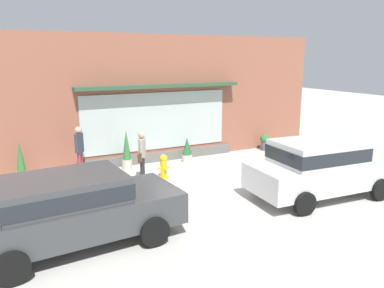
{
  "coord_description": "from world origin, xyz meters",
  "views": [
    {
      "loc": [
        -5.41,
        -10.26,
        3.96
      ],
      "look_at": [
        0.43,
        1.2,
        0.99
      ],
      "focal_mm": 35.65,
      "sensor_mm": 36.0,
      "label": 1
    }
  ],
  "objects_px": {
    "potted_plant_by_entrance": "(187,150)",
    "fire_hydrant": "(164,166)",
    "pedestrian_with_handbag": "(142,153)",
    "potted_plant_trailing_edge": "(265,141)",
    "potted_plant_doorstep": "(21,163)",
    "potted_plant_window_right": "(127,151)",
    "pedestrian_passerby": "(79,148)",
    "parked_car_dark_gray": "(71,206)",
    "parked_car_silver": "(320,166)"
  },
  "relations": [
    {
      "from": "potted_plant_window_right",
      "to": "potted_plant_doorstep",
      "type": "bearing_deg",
      "value": 177.36
    },
    {
      "from": "pedestrian_passerby",
      "to": "parked_car_silver",
      "type": "height_order",
      "value": "pedestrian_passerby"
    },
    {
      "from": "pedestrian_passerby",
      "to": "potted_plant_window_right",
      "type": "xyz_separation_m",
      "value": [
        1.64,
        0.11,
        -0.33
      ]
    },
    {
      "from": "fire_hydrant",
      "to": "parked_car_dark_gray",
      "type": "bearing_deg",
      "value": -136.08
    },
    {
      "from": "fire_hydrant",
      "to": "potted_plant_by_entrance",
      "type": "xyz_separation_m",
      "value": [
        1.59,
        1.47,
        0.05
      ]
    },
    {
      "from": "pedestrian_passerby",
      "to": "potted_plant_by_entrance",
      "type": "relative_size",
      "value": 1.8
    },
    {
      "from": "potted_plant_by_entrance",
      "to": "potted_plant_window_right",
      "type": "distance_m",
      "value": 2.38
    },
    {
      "from": "fire_hydrant",
      "to": "parked_car_dark_gray",
      "type": "height_order",
      "value": "parked_car_dark_gray"
    },
    {
      "from": "pedestrian_passerby",
      "to": "potted_plant_trailing_edge",
      "type": "bearing_deg",
      "value": -57.49
    },
    {
      "from": "parked_car_silver",
      "to": "pedestrian_with_handbag",
      "type": "bearing_deg",
      "value": 142.16
    },
    {
      "from": "potted_plant_window_right",
      "to": "parked_car_dark_gray",
      "type": "bearing_deg",
      "value": -119.18
    },
    {
      "from": "pedestrian_with_handbag",
      "to": "potted_plant_window_right",
      "type": "height_order",
      "value": "pedestrian_with_handbag"
    },
    {
      "from": "parked_car_dark_gray",
      "to": "potted_plant_trailing_edge",
      "type": "distance_m",
      "value": 10.23
    },
    {
      "from": "pedestrian_with_handbag",
      "to": "potted_plant_trailing_edge",
      "type": "relative_size",
      "value": 2.34
    },
    {
      "from": "potted_plant_doorstep",
      "to": "potted_plant_trailing_edge",
      "type": "relative_size",
      "value": 1.93
    },
    {
      "from": "pedestrian_with_handbag",
      "to": "parked_car_silver",
      "type": "bearing_deg",
      "value": 78.27
    },
    {
      "from": "pedestrian_with_handbag",
      "to": "potted_plant_by_entrance",
      "type": "xyz_separation_m",
      "value": [
        2.34,
        1.48,
        -0.5
      ]
    },
    {
      "from": "pedestrian_passerby",
      "to": "potted_plant_trailing_edge",
      "type": "height_order",
      "value": "pedestrian_passerby"
    },
    {
      "from": "pedestrian_passerby",
      "to": "potted_plant_doorstep",
      "type": "xyz_separation_m",
      "value": [
        -1.8,
        0.27,
        -0.36
      ]
    },
    {
      "from": "pedestrian_passerby",
      "to": "potted_plant_window_right",
      "type": "height_order",
      "value": "pedestrian_passerby"
    },
    {
      "from": "parked_car_silver",
      "to": "potted_plant_window_right",
      "type": "distance_m",
      "value": 6.55
    },
    {
      "from": "fire_hydrant",
      "to": "potted_plant_window_right",
      "type": "distance_m",
      "value": 1.74
    },
    {
      "from": "parked_car_silver",
      "to": "potted_plant_trailing_edge",
      "type": "relative_size",
      "value": 6.2
    },
    {
      "from": "potted_plant_by_entrance",
      "to": "potted_plant_window_right",
      "type": "height_order",
      "value": "potted_plant_window_right"
    },
    {
      "from": "fire_hydrant",
      "to": "potted_plant_window_right",
      "type": "bearing_deg",
      "value": 116.73
    },
    {
      "from": "parked_car_dark_gray",
      "to": "potted_plant_window_right",
      "type": "relative_size",
      "value": 3.22
    },
    {
      "from": "fire_hydrant",
      "to": "potted_plant_trailing_edge",
      "type": "xyz_separation_m",
      "value": [
        5.39,
        1.61,
        -0.02
      ]
    },
    {
      "from": "potted_plant_doorstep",
      "to": "potted_plant_by_entrance",
      "type": "bearing_deg",
      "value": -2.14
    },
    {
      "from": "potted_plant_by_entrance",
      "to": "fire_hydrant",
      "type": "bearing_deg",
      "value": -137.23
    },
    {
      "from": "pedestrian_passerby",
      "to": "parked_car_silver",
      "type": "distance_m",
      "value": 7.6
    },
    {
      "from": "parked_car_dark_gray",
      "to": "pedestrian_passerby",
      "type": "bearing_deg",
      "value": 72.96
    },
    {
      "from": "pedestrian_with_handbag",
      "to": "potted_plant_trailing_edge",
      "type": "bearing_deg",
      "value": 134.71
    },
    {
      "from": "parked_car_dark_gray",
      "to": "fire_hydrant",
      "type": "bearing_deg",
      "value": 39.84
    },
    {
      "from": "fire_hydrant",
      "to": "pedestrian_with_handbag",
      "type": "relative_size",
      "value": 0.49
    },
    {
      "from": "parked_car_silver",
      "to": "potted_plant_window_right",
      "type": "relative_size",
      "value": 3.06
    },
    {
      "from": "pedestrian_with_handbag",
      "to": "potted_plant_doorstep",
      "type": "relative_size",
      "value": 1.22
    },
    {
      "from": "potted_plant_doorstep",
      "to": "pedestrian_with_handbag",
      "type": "bearing_deg",
      "value": -26.12
    },
    {
      "from": "potted_plant_trailing_edge",
      "to": "pedestrian_passerby",
      "type": "bearing_deg",
      "value": -178.58
    },
    {
      "from": "potted_plant_by_entrance",
      "to": "potted_plant_doorstep",
      "type": "xyz_separation_m",
      "value": [
        -5.81,
        0.22,
        0.19
      ]
    },
    {
      "from": "pedestrian_passerby",
      "to": "potted_plant_by_entrance",
      "type": "distance_m",
      "value": 4.05
    },
    {
      "from": "parked_car_dark_gray",
      "to": "pedestrian_with_handbag",
      "type": "bearing_deg",
      "value": 46.54
    },
    {
      "from": "parked_car_silver",
      "to": "potted_plant_doorstep",
      "type": "bearing_deg",
      "value": 148.63
    },
    {
      "from": "potted_plant_window_right",
      "to": "potted_plant_trailing_edge",
      "type": "bearing_deg",
      "value": 0.73
    },
    {
      "from": "potted_plant_trailing_edge",
      "to": "potted_plant_window_right",
      "type": "height_order",
      "value": "potted_plant_window_right"
    },
    {
      "from": "pedestrian_with_handbag",
      "to": "parked_car_silver",
      "type": "distance_m",
      "value": 5.4
    },
    {
      "from": "fire_hydrant",
      "to": "potted_plant_doorstep",
      "type": "relative_size",
      "value": 0.6
    },
    {
      "from": "parked_car_dark_gray",
      "to": "potted_plant_by_entrance",
      "type": "height_order",
      "value": "parked_car_dark_gray"
    },
    {
      "from": "parked_car_silver",
      "to": "potted_plant_doorstep",
      "type": "distance_m",
      "value": 9.19
    },
    {
      "from": "potted_plant_doorstep",
      "to": "potted_plant_window_right",
      "type": "bearing_deg",
      "value": -2.64
    },
    {
      "from": "potted_plant_by_entrance",
      "to": "potted_plant_trailing_edge",
      "type": "relative_size",
      "value": 1.35
    }
  ]
}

